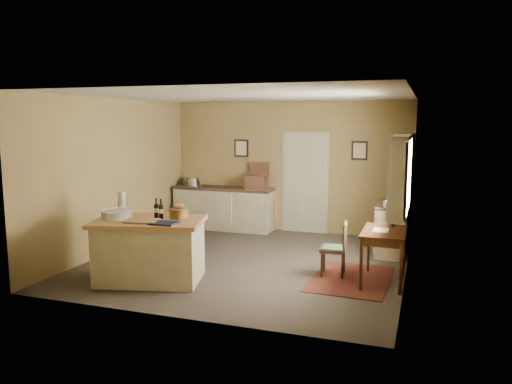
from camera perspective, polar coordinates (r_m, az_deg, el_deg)
ground at (r=8.33m, az=-0.91°, el=-7.94°), size 5.00×5.00×0.00m
wall_back at (r=10.43m, az=3.77°, el=2.88°), size 5.00×0.10×2.70m
wall_front at (r=5.80m, az=-9.40°, el=-1.51°), size 5.00×0.10×2.70m
wall_left at (r=9.21m, az=-15.72°, el=1.88°), size 0.10×5.00×2.70m
wall_right at (r=7.58m, az=17.12°, el=0.52°), size 0.10×5.00×2.70m
ceiling at (r=8.01m, az=-0.95°, el=10.96°), size 5.00×5.00×0.00m
door at (r=10.35m, az=5.58°, el=1.18°), size 0.97×0.06×2.11m
framed_prints at (r=10.33m, az=4.83°, el=4.88°), size 2.82×0.02×0.38m
window at (r=7.36m, az=16.53°, el=1.89°), size 0.25×1.99×1.12m
work_island at (r=7.41m, az=-12.10°, el=-6.32°), size 1.73×1.34×1.20m
sideboard at (r=10.70m, az=-3.65°, el=-1.68°), size 2.16×0.61×1.18m
rug at (r=7.57m, az=10.82°, el=-9.73°), size 1.16×1.64×0.01m
writing_desk at (r=7.35m, az=14.44°, el=-4.98°), size 0.60×0.98×0.82m
desk_chair at (r=7.60m, az=8.82°, el=-6.50°), size 0.40×0.40×0.80m
right_cabinet at (r=8.96m, az=15.25°, el=-4.05°), size 0.53×0.95×0.99m
shelving_unit at (r=9.53m, az=16.58°, el=0.13°), size 0.35×0.93×2.07m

